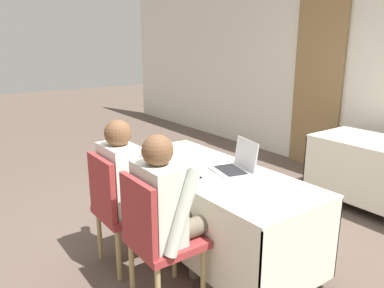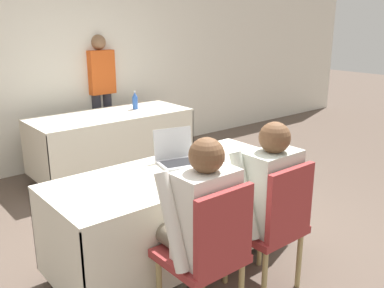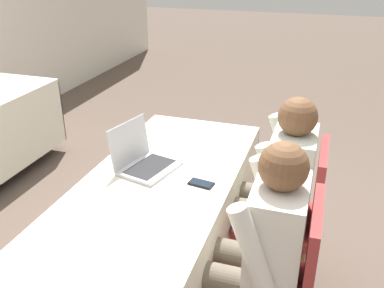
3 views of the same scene
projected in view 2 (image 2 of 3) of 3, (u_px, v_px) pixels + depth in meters
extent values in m
plane|color=brown|center=(175.00, 261.00, 3.27)|extent=(24.00, 24.00, 0.00)
cube|color=silver|center=(31.00, 58.00, 4.89)|extent=(12.00, 0.06, 2.70)
cube|color=silver|center=(174.00, 173.00, 3.07)|extent=(1.82, 0.77, 0.02)
cube|color=silver|center=(209.00, 231.00, 2.87)|extent=(1.82, 0.01, 0.60)
cube|color=silver|center=(146.00, 196.00, 3.44)|extent=(1.82, 0.01, 0.60)
cube|color=silver|center=(56.00, 253.00, 2.60)|extent=(0.01, 0.77, 0.60)
cube|color=silver|center=(258.00, 183.00, 3.71)|extent=(0.01, 0.77, 0.60)
cylinder|color=#333333|center=(175.00, 255.00, 3.26)|extent=(0.06, 0.06, 0.11)
cube|color=silver|center=(111.00, 115.00, 4.90)|extent=(1.82, 0.77, 0.02)
cube|color=silver|center=(129.00, 148.00, 4.71)|extent=(1.82, 0.01, 0.60)
cube|color=silver|center=(97.00, 134.00, 5.27)|extent=(1.82, 0.01, 0.60)
cube|color=silver|center=(35.00, 156.00, 4.43)|extent=(0.01, 0.77, 0.60)
cube|color=silver|center=(174.00, 128.00, 5.54)|extent=(0.01, 0.77, 0.60)
cylinder|color=#333333|center=(114.00, 169.00, 5.09)|extent=(0.06, 0.06, 0.11)
cube|color=#B7B7BC|center=(180.00, 164.00, 3.20)|extent=(0.36, 0.31, 0.02)
cube|color=black|center=(180.00, 162.00, 3.19)|extent=(0.31, 0.23, 0.00)
cube|color=#B7B7BC|center=(173.00, 143.00, 3.28)|extent=(0.31, 0.11, 0.23)
cube|color=black|center=(173.00, 143.00, 3.28)|extent=(0.28, 0.09, 0.20)
cube|color=black|center=(201.00, 178.00, 2.92)|extent=(0.09, 0.14, 0.01)
cube|color=#192333|center=(201.00, 177.00, 2.92)|extent=(0.08, 0.12, 0.00)
cube|color=white|center=(111.00, 188.00, 2.76)|extent=(0.23, 0.31, 0.00)
cube|color=white|center=(196.00, 167.00, 3.16)|extent=(0.31, 0.36, 0.00)
cylinder|color=#2D5BB7|center=(135.00, 103.00, 5.14)|extent=(0.06, 0.06, 0.15)
cone|color=#2D5BB7|center=(135.00, 94.00, 5.11)|extent=(0.06, 0.06, 0.06)
cylinder|color=silver|center=(135.00, 92.00, 5.10)|extent=(0.03, 0.03, 0.01)
cylinder|color=tan|center=(203.00, 267.00, 2.82)|extent=(0.04, 0.04, 0.42)
cylinder|color=tan|center=(159.00, 287.00, 2.61)|extent=(0.04, 0.04, 0.42)
cube|color=#9E3333|center=(200.00, 256.00, 2.52)|extent=(0.44, 0.44, 0.05)
cube|color=#9E3333|center=(224.00, 230.00, 2.30)|extent=(0.40, 0.04, 0.45)
cylinder|color=tan|center=(260.00, 240.00, 3.16)|extent=(0.04, 0.04, 0.42)
cylinder|color=tan|center=(226.00, 256.00, 2.95)|extent=(0.04, 0.04, 0.42)
cylinder|color=tan|center=(299.00, 260.00, 2.90)|extent=(0.04, 0.04, 0.42)
cylinder|color=tan|center=(264.00, 279.00, 2.69)|extent=(0.04, 0.04, 0.42)
cube|color=#9E3333|center=(264.00, 227.00, 2.86)|extent=(0.44, 0.44, 0.05)
cube|color=#9E3333|center=(290.00, 203.00, 2.64)|extent=(0.40, 0.04, 0.45)
cylinder|color=#665B4C|center=(197.00, 229.00, 2.65)|extent=(0.13, 0.42, 0.13)
cylinder|color=#665B4C|center=(174.00, 238.00, 2.54)|extent=(0.13, 0.42, 0.13)
cylinder|color=#665B4C|center=(180.00, 259.00, 2.86)|extent=(0.10, 0.10, 0.47)
cylinder|color=#665B4C|center=(158.00, 269.00, 2.75)|extent=(0.10, 0.10, 0.47)
cube|color=silver|center=(206.00, 215.00, 2.40)|extent=(0.36, 0.22, 0.52)
cylinder|color=silver|center=(228.00, 201.00, 2.56)|extent=(0.08, 0.26, 0.54)
cylinder|color=silver|center=(172.00, 222.00, 2.30)|extent=(0.08, 0.26, 0.54)
sphere|color=brown|center=(207.00, 155.00, 2.30)|extent=(0.20, 0.20, 0.20)
cylinder|color=#665B4C|center=(259.00, 205.00, 2.99)|extent=(0.13, 0.42, 0.13)
cylinder|color=#665B4C|center=(241.00, 212.00, 2.88)|extent=(0.13, 0.42, 0.13)
cylinder|color=#665B4C|center=(239.00, 234.00, 3.20)|extent=(0.10, 0.10, 0.47)
cylinder|color=#665B4C|center=(222.00, 241.00, 3.09)|extent=(0.10, 0.10, 0.47)
cube|color=silver|center=(272.00, 190.00, 2.74)|extent=(0.36, 0.22, 0.52)
cylinder|color=silver|center=(288.00, 180.00, 2.90)|extent=(0.08, 0.26, 0.54)
cylinder|color=silver|center=(244.00, 195.00, 2.64)|extent=(0.08, 0.26, 0.54)
sphere|color=brown|center=(275.00, 138.00, 2.64)|extent=(0.20, 0.20, 0.20)
cylinder|color=#33333D|center=(98.00, 126.00, 5.59)|extent=(0.12, 0.12, 0.85)
cylinder|color=#33333D|center=(108.00, 124.00, 5.69)|extent=(0.12, 0.12, 0.85)
cube|color=#DB561E|center=(100.00, 72.00, 5.44)|extent=(0.35, 0.21, 0.55)
sphere|color=#8C6647|center=(98.00, 42.00, 5.34)|extent=(0.19, 0.19, 0.19)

